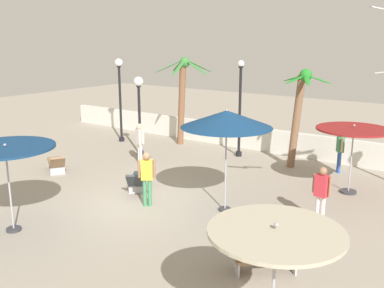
{
  "coord_description": "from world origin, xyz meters",
  "views": [
    {
      "loc": [
        8.99,
        -9.57,
        5.17
      ],
      "look_at": [
        0.0,
        2.99,
        1.4
      ],
      "focal_mm": 40.31,
      "sensor_mm": 36.0,
      "label": 1
    }
  ],
  "objects_px": {
    "patio_umbrella_3": "(227,119)",
    "guest_0": "(340,148)",
    "palm_tree_0": "(183,90)",
    "lamp_post_1": "(240,107)",
    "patio_umbrella_1": "(275,244)",
    "patio_umbrella_2": "(5,151)",
    "lamp_post_3": "(139,103)",
    "lounge_chair_2": "(255,255)",
    "lounge_chair_0": "(56,163)",
    "guest_1": "(147,174)",
    "patio_umbrella_0": "(353,134)",
    "lamp_post_2": "(120,89)",
    "palm_tree_2": "(299,107)",
    "lounge_chair_1": "(138,179)",
    "guest_2": "(140,139)",
    "guest_3": "(321,190)"
  },
  "relations": [
    {
      "from": "patio_umbrella_3",
      "to": "guest_0",
      "type": "bearing_deg",
      "value": 74.86
    },
    {
      "from": "palm_tree_0",
      "to": "lamp_post_1",
      "type": "relative_size",
      "value": 1.01
    },
    {
      "from": "patio_umbrella_1",
      "to": "patio_umbrella_2",
      "type": "xyz_separation_m",
      "value": [
        -8.0,
        0.49,
        0.14
      ]
    },
    {
      "from": "lamp_post_3",
      "to": "lounge_chair_2",
      "type": "relative_size",
      "value": 2.03
    },
    {
      "from": "lounge_chair_2",
      "to": "lounge_chair_0",
      "type": "bearing_deg",
      "value": 167.6
    },
    {
      "from": "lamp_post_3",
      "to": "guest_0",
      "type": "relative_size",
      "value": 2.12
    },
    {
      "from": "patio_umbrella_3",
      "to": "guest_1",
      "type": "bearing_deg",
      "value": -153.55
    },
    {
      "from": "patio_umbrella_0",
      "to": "lounge_chair_0",
      "type": "bearing_deg",
      "value": -156.92
    },
    {
      "from": "lamp_post_2",
      "to": "patio_umbrella_0",
      "type": "bearing_deg",
      "value": -4.93
    },
    {
      "from": "patio_umbrella_2",
      "to": "lounge_chair_2",
      "type": "bearing_deg",
      "value": 16.83
    },
    {
      "from": "patio_umbrella_0",
      "to": "patio_umbrella_3",
      "type": "relative_size",
      "value": 0.78
    },
    {
      "from": "palm_tree_2",
      "to": "guest_1",
      "type": "xyz_separation_m",
      "value": [
        -2.2,
        -6.73,
        -1.47
      ]
    },
    {
      "from": "patio_umbrella_1",
      "to": "guest_1",
      "type": "height_order",
      "value": "patio_umbrella_1"
    },
    {
      "from": "patio_umbrella_3",
      "to": "lamp_post_2",
      "type": "bearing_deg",
      "value": 152.18
    },
    {
      "from": "patio_umbrella_2",
      "to": "guest_1",
      "type": "bearing_deg",
      "value": 62.9
    },
    {
      "from": "patio_umbrella_1",
      "to": "guest_1",
      "type": "relative_size",
      "value": 1.43
    },
    {
      "from": "palm_tree_0",
      "to": "lamp_post_1",
      "type": "xyz_separation_m",
      "value": [
        3.4,
        -0.31,
        -0.47
      ]
    },
    {
      "from": "lamp_post_1",
      "to": "lamp_post_2",
      "type": "distance_m",
      "value": 6.5
    },
    {
      "from": "lamp_post_3",
      "to": "lounge_chair_2",
      "type": "height_order",
      "value": "lamp_post_3"
    },
    {
      "from": "palm_tree_2",
      "to": "patio_umbrella_1",
      "type": "bearing_deg",
      "value": -69.68
    },
    {
      "from": "lounge_chair_0",
      "to": "lounge_chair_1",
      "type": "relative_size",
      "value": 1.01
    },
    {
      "from": "lamp_post_3",
      "to": "lounge_chair_0",
      "type": "distance_m",
      "value": 4.49
    },
    {
      "from": "lamp_post_1",
      "to": "lounge_chair_1",
      "type": "height_order",
      "value": "lamp_post_1"
    },
    {
      "from": "patio_umbrella_2",
      "to": "lounge_chair_2",
      "type": "relative_size",
      "value": 1.47
    },
    {
      "from": "lounge_chair_2",
      "to": "guest_0",
      "type": "relative_size",
      "value": 1.04
    },
    {
      "from": "palm_tree_2",
      "to": "lounge_chair_1",
      "type": "xyz_separation_m",
      "value": [
        -3.47,
        -5.78,
        -2.16
      ]
    },
    {
      "from": "lamp_post_2",
      "to": "lounge_chair_2",
      "type": "xyz_separation_m",
      "value": [
        11.67,
        -7.56,
        -2.32
      ]
    },
    {
      "from": "patio_umbrella_2",
      "to": "guest_2",
      "type": "bearing_deg",
      "value": 102.99
    },
    {
      "from": "guest_0",
      "to": "guest_1",
      "type": "distance_m",
      "value": 8.06
    },
    {
      "from": "patio_umbrella_3",
      "to": "patio_umbrella_0",
      "type": "bearing_deg",
      "value": 55.57
    },
    {
      "from": "palm_tree_2",
      "to": "lounge_chair_2",
      "type": "xyz_separation_m",
      "value": [
        2.43,
        -8.32,
        -2.14
      ]
    },
    {
      "from": "lounge_chair_2",
      "to": "guest_3",
      "type": "relative_size",
      "value": 1.01
    },
    {
      "from": "lamp_post_1",
      "to": "guest_0",
      "type": "xyz_separation_m",
      "value": [
        4.46,
        0.14,
        -1.24
      ]
    },
    {
      "from": "patio_umbrella_3",
      "to": "palm_tree_0",
      "type": "bearing_deg",
      "value": 135.29
    },
    {
      "from": "palm_tree_2",
      "to": "lounge_chair_0",
      "type": "distance_m",
      "value": 9.96
    },
    {
      "from": "patio_umbrella_1",
      "to": "patio_umbrella_3",
      "type": "bearing_deg",
      "value": 127.81
    },
    {
      "from": "patio_umbrella_0",
      "to": "patio_umbrella_2",
      "type": "distance_m",
      "value": 10.79
    },
    {
      "from": "lounge_chair_2",
      "to": "guest_3",
      "type": "bearing_deg",
      "value": 84.68
    },
    {
      "from": "guest_2",
      "to": "lounge_chair_2",
      "type": "bearing_deg",
      "value": -31.85
    },
    {
      "from": "lounge_chair_0",
      "to": "lounge_chair_2",
      "type": "distance_m",
      "value": 10.22
    },
    {
      "from": "palm_tree_2",
      "to": "lounge_chair_0",
      "type": "relative_size",
      "value": 2.14
    },
    {
      "from": "lamp_post_2",
      "to": "guest_0",
      "type": "distance_m",
      "value": 11.05
    },
    {
      "from": "patio_umbrella_2",
      "to": "lamp_post_1",
      "type": "relative_size",
      "value": 0.6
    },
    {
      "from": "patio_umbrella_3",
      "to": "guest_2",
      "type": "height_order",
      "value": "patio_umbrella_3"
    },
    {
      "from": "lamp_post_1",
      "to": "patio_umbrella_1",
      "type": "bearing_deg",
      "value": -58.18
    },
    {
      "from": "lounge_chair_2",
      "to": "guest_2",
      "type": "relative_size",
      "value": 1.01
    },
    {
      "from": "lamp_post_1",
      "to": "lounge_chair_0",
      "type": "distance_m",
      "value": 8.13
    },
    {
      "from": "lamp_post_3",
      "to": "guest_3",
      "type": "relative_size",
      "value": 2.06
    },
    {
      "from": "palm_tree_2",
      "to": "lamp_post_2",
      "type": "bearing_deg",
      "value": -175.33
    },
    {
      "from": "lamp_post_1",
      "to": "lounge_chair_2",
      "type": "distance_m",
      "value": 10.21
    }
  ]
}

